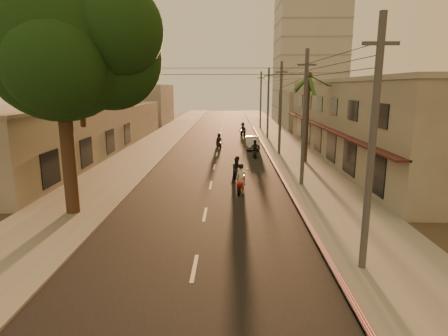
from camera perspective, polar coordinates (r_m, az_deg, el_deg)
The scene contains 20 objects.
ground at distance 18.10m, azimuth -3.34°, elevation -9.21°, with size 160.00×160.00×0.00m, color #383023.
road at distance 37.40m, azimuth -1.10°, elevation 2.08°, with size 10.00×140.00×0.02m, color black.
sidewalk_right at distance 37.88m, azimuth 10.32°, elevation 2.09°, with size 5.00×140.00×0.12m, color slate.
sidewalk_left at distance 38.40m, azimuth -12.36°, elevation 2.14°, with size 5.00×140.00×0.12m, color slate.
curb_stripe at distance 32.67m, azimuth 7.57°, elevation 0.64°, with size 0.20×60.00×0.20m, color red.
shophouse_row at distance 37.14m, azimuth 20.98°, elevation 6.87°, with size 8.80×34.20×7.30m.
left_building at distance 34.62m, azimuth -25.38°, elevation 4.41°, with size 8.20×24.20×5.20m.
distant_tower at distance 74.63m, azimuth 12.89°, elevation 17.64°, with size 12.10×12.10×28.00m.
broadleaf_tree at distance 20.61m, azimuth -22.67°, elevation 16.53°, with size 9.60×8.70×12.10m.
palm_tree at distance 33.47m, azimuth 12.78°, elevation 12.88°, with size 5.00×5.00×8.20m.
utility_poles at distance 37.12m, azimuth 8.69°, elevation 12.00°, with size 1.20×48.26×9.00m.
filler_right at distance 63.19m, azimuth 12.66°, elevation 8.68°, with size 8.00×14.00×6.00m, color #99958B.
filler_left_near at distance 53.23m, azimuth -15.92°, elevation 7.03°, with size 8.00×14.00×4.40m, color #99958B.
filler_left_far at distance 70.55m, azimuth -11.77°, elevation 9.47°, with size 8.00×14.00×7.00m, color #99958B.
scooter_red at distance 23.68m, azimuth 2.60°, elevation -1.87°, with size 0.90×1.92×1.91m.
scooter_mid_a at distance 26.28m, azimuth 2.02°, elevation -0.38°, with size 1.19×1.91×1.92m.
scooter_mid_b at distance 35.67m, azimuth 4.71°, elevation 2.79°, with size 0.98×1.77×1.74m.
scooter_far_a at distance 41.41m, azimuth -0.78°, elevation 4.12°, with size 1.07×1.62×1.65m.
scooter_far_b at distance 52.13m, azimuth 2.89°, elevation 5.90°, with size 1.60×1.78×1.86m.
parked_car at distance 40.93m, azimuth 4.37°, elevation 3.86°, with size 1.45×4.04×1.33m, color gray.
Camera 1 is at (1.31, -16.79, 6.62)m, focal length 30.00 mm.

